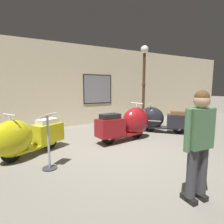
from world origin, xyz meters
TOP-DOWN VIEW (x-y plane):
  - ground_plane at (0.00, 0.00)m, footprint 60.00×60.00m
  - showroom_back_wall at (0.00, 3.74)m, footprint 18.00×0.24m
  - scooter_0 at (-2.17, 0.86)m, footprint 1.70×1.24m
  - scooter_1 at (0.62, 0.87)m, footprint 1.86×0.72m
  - scooter_2 at (2.09, 1.12)m, footprint 1.48×1.53m
  - lamppost at (2.28, 2.25)m, footprint 0.31×0.31m
  - visitor_0 at (-0.21, -2.03)m, footprint 0.52×0.26m
  - info_stanchion at (-1.81, -0.02)m, footprint 0.39×0.38m

SIDE VIEW (x-z plane):
  - ground_plane at x=0.00m, z-range 0.00..0.00m
  - scooter_2 at x=2.09m, z-range -0.04..0.97m
  - info_stanchion at x=-1.81m, z-range -0.09..1.02m
  - scooter_0 at x=-2.17m, z-range -0.05..0.98m
  - scooter_1 at x=0.62m, z-range -0.05..1.06m
  - visitor_0 at x=-0.21m, z-range 0.12..1.66m
  - showroom_back_wall at x=0.00m, z-range 0.00..3.28m
  - lamppost at x=2.28m, z-range 0.24..3.43m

